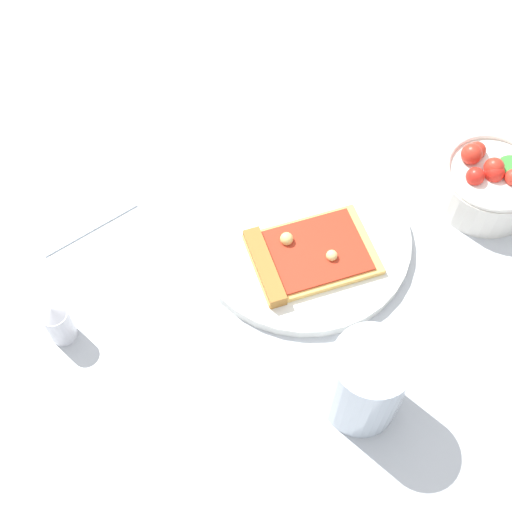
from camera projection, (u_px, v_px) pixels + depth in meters
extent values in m
plane|color=#B2B7BC|center=(292.00, 245.00, 0.83)|extent=(2.40, 2.40, 0.00)
cylinder|color=silver|center=(303.00, 237.00, 0.83)|extent=(0.26, 0.26, 0.01)
cube|color=#E5B256|center=(313.00, 254.00, 0.81)|extent=(0.17, 0.16, 0.01)
cube|color=#A36B2D|center=(264.00, 266.00, 0.79)|extent=(0.07, 0.09, 0.02)
cube|color=#B22D19|center=(313.00, 252.00, 0.80)|extent=(0.15, 0.14, 0.00)
sphere|color=#F2D87F|center=(332.00, 256.00, 0.79)|extent=(0.01, 0.01, 0.01)
sphere|color=#EAD172|center=(286.00, 238.00, 0.80)|extent=(0.02, 0.02, 0.02)
cylinder|color=white|center=(487.00, 186.00, 0.85)|extent=(0.12, 0.12, 0.05)
torus|color=white|center=(494.00, 171.00, 0.82)|extent=(0.12, 0.12, 0.01)
sphere|color=red|center=(475.00, 176.00, 0.82)|extent=(0.02, 0.02, 0.02)
sphere|color=red|center=(477.00, 151.00, 0.84)|extent=(0.02, 0.02, 0.02)
sphere|color=red|center=(494.00, 167.00, 0.82)|extent=(0.02, 0.02, 0.02)
sphere|color=red|center=(472.00, 154.00, 0.83)|extent=(0.03, 0.03, 0.03)
sphere|color=red|center=(494.00, 173.00, 0.82)|extent=(0.02, 0.02, 0.02)
cylinder|color=#388433|center=(511.00, 166.00, 0.83)|extent=(0.03, 0.03, 0.01)
cylinder|color=silver|center=(366.00, 382.00, 0.68)|extent=(0.08, 0.08, 0.11)
cylinder|color=black|center=(364.00, 387.00, 0.69)|extent=(0.07, 0.07, 0.08)
cube|color=white|center=(69.00, 198.00, 0.87)|extent=(0.16, 0.15, 0.00)
cylinder|color=silver|center=(59.00, 325.00, 0.75)|extent=(0.03, 0.03, 0.05)
cone|color=silver|center=(52.00, 311.00, 0.72)|extent=(0.03, 0.03, 0.01)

